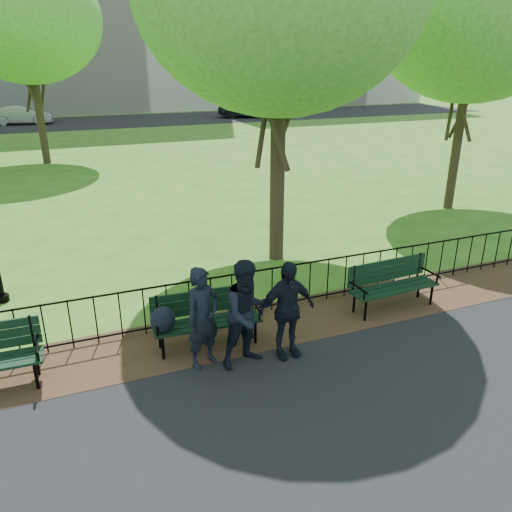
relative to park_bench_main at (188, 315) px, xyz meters
name	(u,v)px	position (x,y,z in m)	size (l,w,h in m)	color
ground	(239,386)	(0.40, -1.27, -0.62)	(120.00, 120.00, 0.00)	#306C1C
dirt_strip	(209,337)	(0.40, 0.23, -0.61)	(60.00, 1.60, 0.01)	#332014
far_street	(79,123)	(0.40, 33.73, -0.62)	(70.00, 9.00, 0.01)	black
iron_fence	(200,299)	(0.40, 0.73, -0.12)	(24.06, 0.06, 1.00)	black
park_bench_main	(188,315)	(0.00, 0.00, 0.00)	(1.85, 0.66, 1.01)	black
park_bench_right_a	(392,279)	(3.98, 0.02, -0.04)	(1.81, 0.63, 1.02)	black
tree_mid_e	(477,11)	(9.97, 5.12, 5.14)	(5.95, 5.95, 8.30)	#2D2116
tree_far_c	(25,18)	(-2.01, 17.96, 5.47)	(6.30, 6.30, 8.78)	#2D2116
person_left	(203,318)	(0.10, -0.54, 0.21)	(0.60, 0.39, 1.64)	black
person_mid	(248,313)	(0.75, -0.74, 0.26)	(0.84, 0.44, 1.74)	black
person_right	(287,310)	(1.40, -0.77, 0.20)	(0.95, 0.39, 1.63)	black
sedan_silver	(23,115)	(-3.42, 34.17, 0.06)	(1.42, 4.07, 1.34)	#9DA0A5
sedan_dark	(251,107)	(13.81, 32.43, 0.19)	(2.24, 5.51, 1.60)	black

